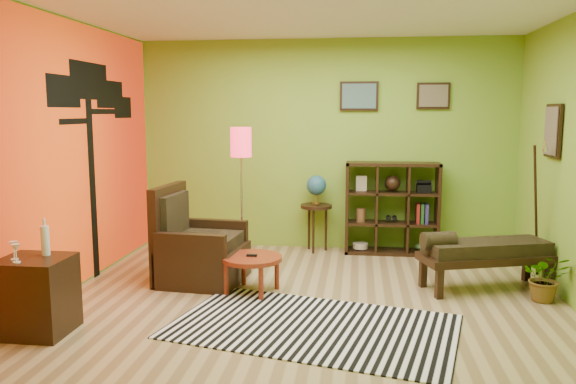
# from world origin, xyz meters

# --- Properties ---
(ground) EXTENTS (5.00, 5.00, 0.00)m
(ground) POSITION_xyz_m (0.00, 0.00, 0.00)
(ground) COLOR tan
(ground) RESTS_ON ground
(room_shell) EXTENTS (5.04, 4.54, 2.82)m
(room_shell) POSITION_xyz_m (-0.09, 0.01, 1.80)
(room_shell) COLOR #7BA82E
(room_shell) RESTS_ON ground
(zebra_rug) EXTENTS (2.67, 1.94, 0.01)m
(zebra_rug) POSITION_xyz_m (0.10, -0.65, 0.01)
(zebra_rug) COLOR white
(zebra_rug) RESTS_ON ground
(coffee_table) EXTENTS (0.62, 0.62, 0.40)m
(coffee_table) POSITION_xyz_m (-0.61, 0.22, 0.33)
(coffee_table) COLOR maroon
(coffee_table) RESTS_ON ground
(armchair) EXTENTS (0.94, 0.94, 1.05)m
(armchair) POSITION_xyz_m (-1.29, 0.55, 0.32)
(armchair) COLOR black
(armchair) RESTS_ON ground
(side_cabinet) EXTENTS (0.55, 0.50, 0.96)m
(side_cabinet) POSITION_xyz_m (-2.20, -1.06, 0.33)
(side_cabinet) COLOR black
(side_cabinet) RESTS_ON ground
(floor_lamp) EXTENTS (0.25, 0.25, 1.67)m
(floor_lamp) POSITION_xyz_m (-0.89, 1.05, 1.35)
(floor_lamp) COLOR silver
(floor_lamp) RESTS_ON ground
(globe_table) EXTENTS (0.42, 0.42, 1.02)m
(globe_table) POSITION_xyz_m (-0.09, 2.03, 0.77)
(globe_table) COLOR black
(globe_table) RESTS_ON ground
(cube_shelf) EXTENTS (1.20, 0.35, 1.20)m
(cube_shelf) POSITION_xyz_m (0.91, 2.03, 0.60)
(cube_shelf) COLOR black
(cube_shelf) RESTS_ON ground
(bench) EXTENTS (1.45, 0.88, 0.64)m
(bench) POSITION_xyz_m (1.76, 0.61, 0.41)
(bench) COLOR black
(bench) RESTS_ON ground
(potted_plant) EXTENTS (0.50, 0.54, 0.37)m
(potted_plant) POSITION_xyz_m (2.30, 0.31, 0.19)
(potted_plant) COLOR #26661E
(potted_plant) RESTS_ON ground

